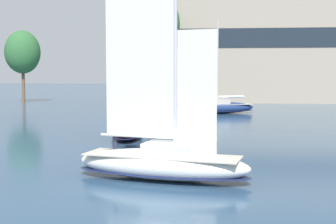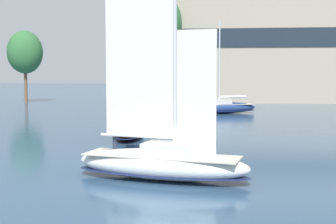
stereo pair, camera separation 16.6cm
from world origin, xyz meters
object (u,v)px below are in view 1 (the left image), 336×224
tree_shore_left (153,24)px  sailboat_moored_outer_mooring (127,124)px  sailboat_main (162,160)px  tree_shore_center (23,52)px  sailboat_moored_far_slip (222,107)px

tree_shore_left → sailboat_moored_outer_mooring: (3.61, -41.98, -12.30)m
sailboat_main → sailboat_moored_outer_mooring: 15.63m
tree_shore_center → sailboat_main: (30.40, -55.45, -7.67)m
sailboat_moored_far_slip → tree_shore_left: bearing=120.5°
sailboat_moored_far_slip → sailboat_main: bearing=-95.1°
sailboat_main → sailboat_moored_far_slip: sailboat_main is taller
sailboat_moored_outer_mooring → sailboat_main: bearing=-73.1°
tree_shore_left → tree_shore_center: (-22.25, -1.48, -4.64)m
tree_shore_center → sailboat_main: bearing=-61.3°
sailboat_main → sailboat_moored_far_slip: (3.35, 37.38, -0.17)m
tree_shore_center → sailboat_moored_outer_mooring: 48.66m
sailboat_main → sailboat_moored_far_slip: 37.53m
tree_shore_left → sailboat_moored_outer_mooring: tree_shore_left is taller
sailboat_moored_outer_mooring → tree_shore_left: bearing=94.9°
tree_shore_center → sailboat_moored_far_slip: tree_shore_center is taller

